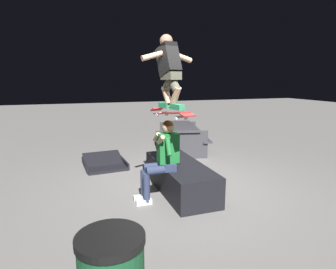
# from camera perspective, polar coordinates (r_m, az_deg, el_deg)

# --- Properties ---
(ground_plane) EXTENTS (40.00, 40.00, 0.00)m
(ground_plane) POSITION_cam_1_polar(r_m,az_deg,el_deg) (5.35, 3.06, -10.87)
(ground_plane) COLOR slate
(ledge_box_main) EXTENTS (1.97, 0.77, 0.52)m
(ledge_box_main) POSITION_cam_1_polar(r_m,az_deg,el_deg) (5.17, 2.42, -8.60)
(ledge_box_main) COLOR black
(ledge_box_main) RESTS_ON ground
(person_sitting_on_ledge) EXTENTS (0.59, 0.75, 1.35)m
(person_sitting_on_ledge) POSITION_cam_1_polar(r_m,az_deg,el_deg) (4.64, -1.28, -4.44)
(person_sitting_on_ledge) COLOR #2D3856
(person_sitting_on_ledge) RESTS_ON ground
(skateboard) EXTENTS (1.04, 0.43, 0.13)m
(skateboard) POSITION_cam_1_polar(r_m,az_deg,el_deg) (4.36, 0.60, 4.35)
(skateboard) COLOR #B72D2D
(skater_airborne) EXTENTS (0.64, 0.88, 1.12)m
(skater_airborne) POSITION_cam_1_polar(r_m,az_deg,el_deg) (4.38, 0.22, 13.38)
(skater_airborne) COLOR #2D9E66
(kicker_ramp) EXTENTS (1.18, 1.00, 0.31)m
(kicker_ramp) POSITION_cam_1_polar(r_m,az_deg,el_deg) (6.77, -12.80, -5.89)
(kicker_ramp) COLOR black
(kicker_ramp) RESTS_ON ground
(picnic_table_back) EXTENTS (1.95, 1.67, 0.75)m
(picnic_table_back) POSITION_cam_1_polar(r_m,az_deg,el_deg) (7.85, 2.81, 0.12)
(picnic_table_back) COLOR #38383D
(picnic_table_back) RESTS_ON ground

